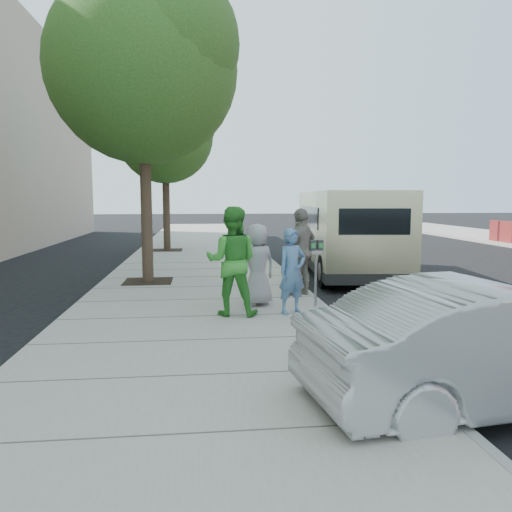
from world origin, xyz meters
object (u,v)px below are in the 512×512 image
Objects in this scene: tree_far at (166,131)px; person_gray_shirt at (257,265)px; tree_near at (145,61)px; parking_meter at (316,259)px; sedan at (497,345)px; van at (347,231)px; person_officer at (292,271)px; person_green_shirt at (232,261)px; person_striped_polo at (302,252)px.

tree_far is 11.65m from person_gray_shirt.
tree_near reaches higher than parking_meter.
parking_meter is 4.63m from sedan.
van reaches higher than person_officer.
sedan is at bearing 133.27° from person_green_shirt.
van reaches higher than sedan.
tree_near is 6.57m from parking_meter.
person_striped_polo reaches higher than person_gray_shirt.
tree_near is 10.23m from sedan.
person_green_shirt reaches higher than parking_meter.
person_gray_shirt is (-0.56, 0.76, 0.03)m from person_officer.
sedan is (0.92, -4.52, -0.40)m from parking_meter.
van is at bearing -114.59° from person_green_shirt.
person_gray_shirt is (-3.19, -4.57, -0.33)m from van.
parking_meter is 0.69× the size of person_striped_polo.
tree_near is at bearing -53.99° from person_green_shirt.
van is 4.17× the size of person_gray_shirt.
van is 4.23m from person_striped_polo.
tree_near is 7.16m from van.
person_striped_polo is (-2.11, -3.66, -0.19)m from van.
van is at bearing -165.09° from person_striped_polo.
sedan is 4.26m from person_officer.
sedan is (-1.14, -9.31, -0.59)m from van.
person_striped_polo is at bearing 82.81° from parking_meter.
person_green_shirt is 1.22× the size of person_gray_shirt.
sedan is 5.75m from person_striped_polo.
tree_near reaches higher than van.
person_officer reaches higher than sedan.
sedan is 2.23× the size of person_striped_polo.
person_officer is at bearing 103.47° from person_gray_shirt.
tree_near is 1.12× the size of van.
person_gray_shirt is at bearing 15.60° from sedan.
person_green_shirt is at bearing 0.48° from person_striped_polo.
person_officer is 1.11m from person_green_shirt.
van reaches higher than parking_meter.
person_officer is at bearing 12.74° from sedan.
tree_far is 3.31× the size of person_green_shirt.
tree_near reaches higher than tree_far.
person_striped_polo is at bearing -162.78° from person_gray_shirt.
parking_meter is at bearing 47.39° from person_striped_polo.
person_officer is (-1.48, 3.99, 0.24)m from sedan.
tree_near is at bearing 21.71° from sedan.
sedan is at bearing -94.56° from person_officer.
tree_near is 1.16× the size of tree_far.
person_gray_shirt is at bearing -115.39° from person_green_shirt.
tree_near is 4.67× the size of person_gray_shirt.
person_green_shirt reaches higher than person_striped_polo.
person_officer is (-0.57, -0.53, -0.16)m from parking_meter.
person_gray_shirt is (2.38, -10.70, -3.93)m from tree_far.
van reaches higher than person_green_shirt.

